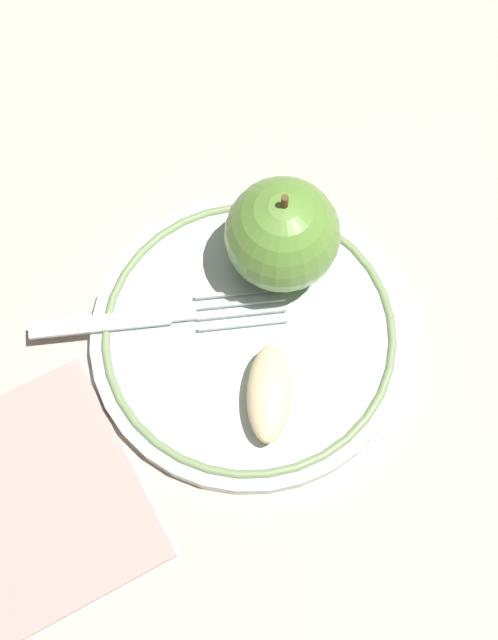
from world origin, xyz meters
TOP-DOWN VIEW (x-y plane):
  - ground_plane at (0.00, 0.00)m, footprint 2.00×2.00m
  - plate at (-0.01, -0.01)m, footprint 0.22×0.22m
  - apple_red_whole at (-0.02, 0.05)m, footprint 0.08×0.08m
  - apple_slice_front at (0.03, -0.04)m, footprint 0.06×0.07m
  - fork at (-0.07, -0.04)m, footprint 0.14×0.14m
  - napkin_folded at (-0.05, -0.19)m, footprint 0.20×0.19m

SIDE VIEW (x-z plane):
  - ground_plane at x=0.00m, z-range 0.00..0.00m
  - napkin_folded at x=-0.05m, z-range 0.00..0.01m
  - plate at x=-0.01m, z-range 0.00..0.02m
  - fork at x=-0.07m, z-range 0.01..0.02m
  - apple_slice_front at x=0.03m, z-range 0.01..0.04m
  - apple_red_whole at x=-0.02m, z-range 0.01..0.10m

